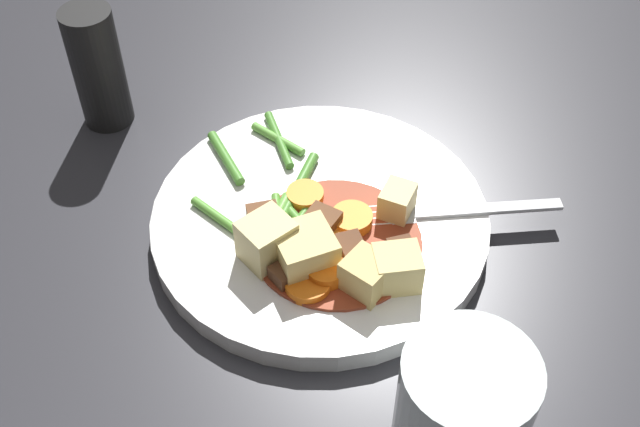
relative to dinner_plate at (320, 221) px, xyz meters
name	(u,v)px	position (x,y,z in m)	size (l,w,h in m)	color
ground_plane	(320,229)	(0.00, 0.00, -0.01)	(3.00, 3.00, 0.00)	#2D2D33
dinner_plate	(320,221)	(0.00, 0.00, 0.00)	(0.26, 0.26, 0.02)	white
stew_sauce	(337,241)	(0.03, -0.01, 0.01)	(0.13, 0.13, 0.00)	#93381E
carrot_slice_0	(305,196)	(-0.02, 0.00, 0.01)	(0.03, 0.03, 0.01)	orange
carrot_slice_1	(326,272)	(0.05, -0.04, 0.02)	(0.03, 0.03, 0.01)	orange
carrot_slice_2	(308,284)	(0.05, -0.05, 0.01)	(0.03, 0.03, 0.01)	orange
carrot_slice_3	(352,220)	(0.02, 0.01, 0.01)	(0.03, 0.03, 0.01)	orange
carrot_slice_4	(337,237)	(0.03, -0.01, 0.01)	(0.03, 0.03, 0.01)	orange
potato_chunk_0	(397,269)	(0.08, 0.00, 0.02)	(0.03, 0.03, 0.03)	#E5CC7A
potato_chunk_1	(305,251)	(0.03, -0.04, 0.02)	(0.04, 0.04, 0.03)	#E5CC7A
potato_chunk_2	(397,202)	(0.04, 0.04, 0.02)	(0.03, 0.02, 0.03)	#EAD68C
potato_chunk_3	(267,241)	(0.01, -0.06, 0.03)	(0.04, 0.03, 0.04)	#EAD68C
potato_chunk_4	(366,275)	(0.08, -0.02, 0.02)	(0.03, 0.03, 0.03)	#DBBC6B
meat_chunk_0	(351,250)	(0.05, -0.01, 0.02)	(0.02, 0.02, 0.02)	#56331E
meat_chunk_1	(323,221)	(0.01, -0.01, 0.02)	(0.02, 0.02, 0.02)	brown
meat_chunk_2	(287,273)	(0.04, -0.06, 0.02)	(0.02, 0.02, 0.01)	#56331E
meat_chunk_3	(264,220)	(-0.02, -0.04, 0.02)	(0.02, 0.02, 0.02)	brown
meat_chunk_4	(403,257)	(0.08, 0.01, 0.02)	(0.02, 0.02, 0.02)	#56331E
green_bean_0	(279,140)	(-0.08, 0.02, 0.01)	(0.01, 0.01, 0.07)	#4C8E33
green_bean_1	(278,139)	(-0.09, 0.02, 0.01)	(0.01, 0.01, 0.05)	#66AD42
green_bean_2	(301,187)	(-0.03, 0.00, 0.01)	(0.01, 0.01, 0.08)	#4C8E33
green_bean_3	(277,223)	(-0.01, -0.03, 0.01)	(0.01, 0.01, 0.06)	#599E38
green_bean_4	(226,158)	(-0.09, -0.02, 0.01)	(0.01, 0.01, 0.06)	#4C8E33
green_bean_5	(230,226)	(-0.03, -0.06, 0.01)	(0.01, 0.01, 0.08)	#599E38
green_bean_6	(306,230)	(0.01, -0.02, 0.01)	(0.01, 0.01, 0.07)	#4C8E33
green_bean_7	(274,223)	(-0.01, -0.04, 0.01)	(0.01, 0.01, 0.06)	#66AD42
green_bean_8	(296,225)	(0.00, -0.02, 0.01)	(0.01, 0.01, 0.06)	#4C8E33
fork	(441,212)	(0.06, 0.07, 0.01)	(0.11, 0.15, 0.00)	silver
water_glass	(462,410)	(0.19, -0.05, 0.04)	(0.08, 0.08, 0.09)	silver
pepper_mill	(98,68)	(-0.22, -0.06, 0.05)	(0.04, 0.04, 0.11)	black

